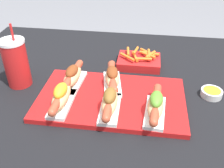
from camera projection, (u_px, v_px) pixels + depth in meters
patio_table at (114, 148)px, 1.20m from camera, size 1.34×0.98×0.72m
serving_tray at (111, 99)px, 0.90m from camera, size 0.50×0.30×0.02m
hot_dog_0 at (61, 96)px, 0.84m from camera, size 0.06×0.20×0.08m
hot_dog_1 at (110, 101)px, 0.82m from camera, size 0.06×0.20×0.08m
hot_dog_2 at (156, 105)px, 0.80m from camera, size 0.07×0.20×0.08m
hot_dog_3 at (72, 76)px, 0.94m from camera, size 0.07×0.20×0.07m
hot_dog_4 at (113, 78)px, 0.94m from camera, size 0.09×0.20×0.07m
sauce_bowl at (212, 93)px, 0.93m from camera, size 0.07×0.07×0.02m
drink_cup at (16, 63)px, 0.95m from camera, size 0.09×0.09×0.24m
fries_basket at (139, 61)px, 1.10m from camera, size 0.18×0.13×0.06m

